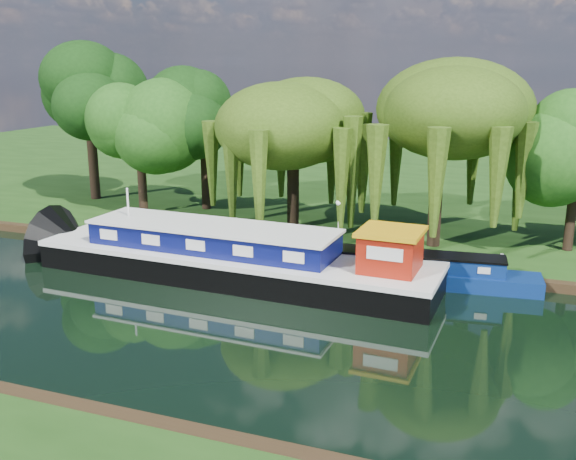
% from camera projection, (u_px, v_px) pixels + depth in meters
% --- Properties ---
extents(ground, '(120.00, 120.00, 0.00)m').
position_uv_depth(ground, '(254.00, 323.00, 25.59)').
color(ground, black).
extents(far_bank, '(120.00, 52.00, 0.45)m').
position_uv_depth(far_bank, '(406.00, 178.00, 56.37)').
color(far_bank, '#18380F').
rests_on(far_bank, ground).
extents(dutch_barge, '(19.88, 5.20, 4.16)m').
position_uv_depth(dutch_barge, '(236.00, 258.00, 30.61)').
color(dutch_barge, black).
rests_on(dutch_barge, ground).
extents(narrowboat, '(11.11, 2.94, 1.60)m').
position_uv_depth(narrowboat, '(419.00, 272.00, 30.06)').
color(narrowboat, navy).
rests_on(narrowboat, ground).
extents(red_dinghy, '(4.01, 3.36, 0.71)m').
position_uv_depth(red_dinghy, '(88.00, 249.00, 35.80)').
color(red_dinghy, maroon).
rests_on(red_dinghy, ground).
extents(willow_left, '(6.93, 6.93, 8.30)m').
position_uv_depth(willow_left, '(293.00, 127.00, 36.91)').
color(willow_left, black).
rests_on(willow_left, far_bank).
extents(willow_right, '(7.38, 7.38, 8.99)m').
position_uv_depth(willow_right, '(440.00, 124.00, 33.20)').
color(willow_right, black).
rests_on(willow_right, far_bank).
extents(tree_far_left, '(5.19, 5.19, 8.36)m').
position_uv_depth(tree_far_left, '(139.00, 125.00, 40.84)').
color(tree_far_left, black).
rests_on(tree_far_left, far_bank).
extents(tree_far_back, '(5.93, 5.93, 9.97)m').
position_uv_depth(tree_far_back, '(89.00, 102.00, 45.02)').
color(tree_far_back, black).
rests_on(tree_far_back, far_bank).
extents(tree_far_mid, '(5.24, 5.24, 8.58)m').
position_uv_depth(tree_far_mid, '(204.00, 121.00, 42.08)').
color(tree_far_mid, black).
rests_on(tree_far_mid, far_bank).
extents(lamppost, '(0.36, 0.36, 2.56)m').
position_uv_depth(lamppost, '(339.00, 210.00, 34.33)').
color(lamppost, silver).
rests_on(lamppost, far_bank).
extents(mooring_posts, '(19.16, 0.16, 1.00)m').
position_uv_depth(mooring_posts, '(309.00, 245.00, 33.13)').
color(mooring_posts, silver).
rests_on(mooring_posts, far_bank).
extents(reeds_near, '(33.70, 1.50, 1.10)m').
position_uv_depth(reeds_near, '(384.00, 451.00, 16.27)').
color(reeds_near, '#224D14').
rests_on(reeds_near, ground).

